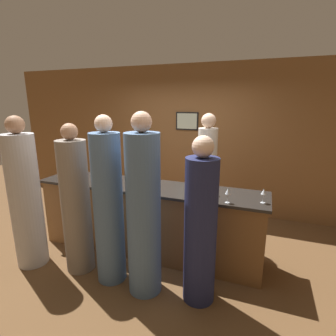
% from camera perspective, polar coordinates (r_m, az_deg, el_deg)
% --- Properties ---
extents(ground_plane, '(14.00, 14.00, 0.00)m').
position_cam_1_polar(ground_plane, '(4.02, -4.27, -17.37)').
color(ground_plane, brown).
extents(back_wall, '(8.00, 0.08, 2.80)m').
position_cam_1_polar(back_wall, '(5.19, 3.99, 6.35)').
color(back_wall, brown).
rests_on(back_wall, ground_plane).
extents(bar_counter, '(3.20, 0.67, 0.99)m').
position_cam_1_polar(bar_counter, '(3.79, -4.41, -10.95)').
color(bar_counter, brown).
rests_on(bar_counter, ground_plane).
extents(bartender, '(0.29, 0.29, 1.95)m').
position_cam_1_polar(bartender, '(4.07, 8.36, -2.76)').
color(bartender, silver).
rests_on(bartender, ground_plane).
extents(guest_0, '(0.38, 0.38, 1.95)m').
position_cam_1_polar(guest_0, '(3.81, -28.62, -5.94)').
color(guest_0, '#B2B2B7').
rests_on(guest_0, ground_plane).
extents(guest_1, '(0.37, 0.37, 2.02)m').
position_cam_1_polar(guest_1, '(2.87, -5.32, -9.80)').
color(guest_1, '#4C6B93').
rests_on(guest_1, ground_plane).
extents(guest_2, '(0.35, 0.35, 1.87)m').
position_cam_1_polar(guest_2, '(3.45, -19.40, -7.63)').
color(guest_2, gray).
rests_on(guest_2, ground_plane).
extents(guest_3, '(0.34, 0.34, 1.80)m').
position_cam_1_polar(guest_3, '(2.79, 7.06, -12.88)').
color(guest_3, '#1E234C').
rests_on(guest_3, ground_plane).
extents(guest_4, '(0.34, 0.34, 1.97)m').
position_cam_1_polar(guest_4, '(3.12, -12.85, -8.37)').
color(guest_4, '#4C6B93').
rests_on(guest_4, ground_plane).
extents(wine_bottle_0, '(0.08, 0.08, 0.28)m').
position_cam_1_polar(wine_bottle_0, '(4.04, -21.59, -1.31)').
color(wine_bottle_0, black).
rests_on(wine_bottle_0, bar_counter).
extents(wine_glass_0, '(0.07, 0.07, 0.16)m').
position_cam_1_polar(wine_glass_0, '(3.17, 4.75, -4.07)').
color(wine_glass_0, silver).
rests_on(wine_glass_0, bar_counter).
extents(wine_glass_1, '(0.06, 0.06, 0.17)m').
position_cam_1_polar(wine_glass_1, '(3.03, 12.88, -5.14)').
color(wine_glass_1, silver).
rests_on(wine_glass_1, bar_counter).
extents(wine_glass_2, '(0.08, 0.08, 0.17)m').
position_cam_1_polar(wine_glass_2, '(3.59, -6.29, -1.79)').
color(wine_glass_2, silver).
rests_on(wine_glass_2, bar_counter).
extents(wine_glass_3, '(0.06, 0.06, 0.16)m').
position_cam_1_polar(wine_glass_3, '(4.11, -20.39, -0.80)').
color(wine_glass_3, silver).
rests_on(wine_glass_3, bar_counter).
extents(wine_glass_4, '(0.06, 0.06, 0.17)m').
position_cam_1_polar(wine_glass_4, '(3.14, 20.10, -5.03)').
color(wine_glass_4, silver).
rests_on(wine_glass_4, bar_counter).
extents(wine_glass_5, '(0.07, 0.07, 0.17)m').
position_cam_1_polar(wine_glass_5, '(3.25, 9.95, -3.80)').
color(wine_glass_5, silver).
rests_on(wine_glass_5, bar_counter).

